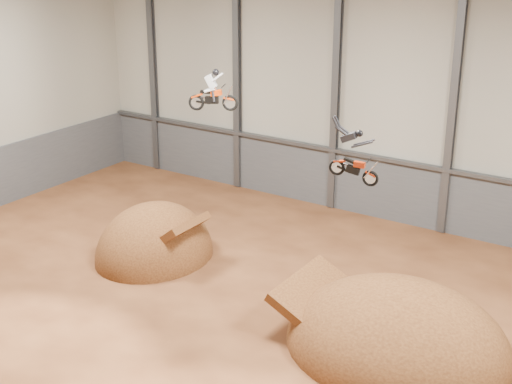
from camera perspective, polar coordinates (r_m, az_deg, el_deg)
floor at (r=29.20m, az=-1.76°, el=-11.47°), size 40.00×40.00×0.00m
back_wall at (r=39.00m, az=10.94°, el=7.50°), size 40.00×0.10×14.00m
lower_band_back at (r=40.36m, az=10.39°, el=0.20°), size 39.80×0.18×3.50m
steel_rail at (r=39.66m, az=10.47°, el=2.58°), size 39.80×0.35×0.20m
steel_column_0 at (r=47.57m, az=-8.24°, el=9.91°), size 0.40×0.36×13.90m
steel_column_1 at (r=43.52m, az=-1.52°, el=9.16°), size 0.40×0.36×13.90m
steel_column_2 at (r=40.17m, az=6.41°, el=8.11°), size 0.40×0.36×13.90m
steel_column_3 at (r=37.72m, az=15.51°, el=6.71°), size 0.40×0.36×13.90m
takeoff_ramp at (r=36.14m, az=-8.08°, el=-5.11°), size 5.50×6.34×5.50m
landing_ramp at (r=28.99m, az=11.16°, el=-12.15°), size 8.87×7.85×5.12m
fmx_rider_a at (r=31.78m, az=-3.45°, el=8.30°), size 2.44×1.69×2.08m
fmx_rider_b at (r=25.39m, az=7.76°, el=3.19°), size 2.91×1.20×2.55m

